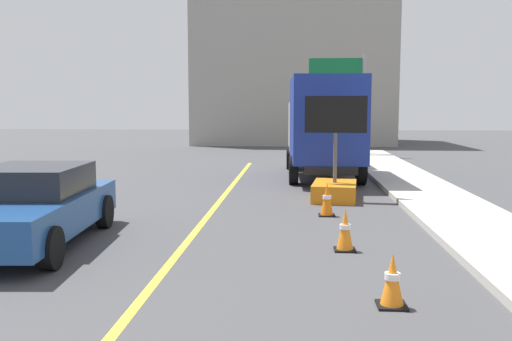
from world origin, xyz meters
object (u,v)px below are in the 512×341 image
object	(u,v)px
box_truck	(323,125)
highway_guide_sign	(348,86)
arrow_board_trailer	(335,181)
traffic_cone_mid_lane	(392,280)
pickup_car	(30,206)
traffic_cone_curbside	(327,200)
traffic_cone_far_lane	(345,230)

from	to	relation	value
box_truck	highway_guide_sign	size ratio (longest dim) A/B	1.39
arrow_board_trailer	traffic_cone_mid_lane	world-z (taller)	arrow_board_trailer
highway_guide_sign	arrow_board_trailer	bearing A→B (deg)	-96.51
box_truck	pickup_car	xyz separation A→B (m)	(-5.57, -10.04, -1.12)
box_truck	traffic_cone_curbside	world-z (taller)	box_truck
arrow_board_trailer	pickup_car	world-z (taller)	arrow_board_trailer
arrow_board_trailer	pickup_car	xyz separation A→B (m)	(-5.66, -5.31, 0.21)
pickup_car	highway_guide_sign	bearing A→B (deg)	69.01
traffic_cone_far_lane	traffic_cone_curbside	size ratio (longest dim) A/B	0.97
pickup_car	highway_guide_sign	size ratio (longest dim) A/B	0.91
box_truck	traffic_cone_far_lane	size ratio (longest dim) A/B	9.64
arrow_board_trailer	traffic_cone_curbside	distance (m)	2.30
arrow_board_trailer	traffic_cone_far_lane	distance (m)	5.33
pickup_car	traffic_cone_curbside	distance (m)	6.15
box_truck	traffic_cone_curbside	xyz separation A→B (m)	(-0.24, -7.00, -1.45)
arrow_board_trailer	box_truck	bearing A→B (deg)	91.10
traffic_cone_far_lane	box_truck	bearing A→B (deg)	89.41
box_truck	highway_guide_sign	world-z (taller)	highway_guide_sign
arrow_board_trailer	highway_guide_sign	distance (m)	13.84
arrow_board_trailer	traffic_cone_curbside	xyz separation A→B (m)	(-0.33, -2.27, -0.12)
traffic_cone_far_lane	pickup_car	bearing A→B (deg)	179.82
traffic_cone_mid_lane	traffic_cone_far_lane	bearing A→B (deg)	97.08
highway_guide_sign	traffic_cone_curbside	distance (m)	16.12
arrow_board_trailer	box_truck	world-z (taller)	box_truck
pickup_car	highway_guide_sign	distance (m)	20.27
highway_guide_sign	traffic_cone_far_lane	distance (m)	19.10
box_truck	traffic_cone_curbside	distance (m)	7.15
traffic_cone_far_lane	traffic_cone_curbside	distance (m)	3.06
box_truck	traffic_cone_far_lane	xyz separation A→B (m)	(-0.10, -10.05, -1.47)
highway_guide_sign	traffic_cone_mid_lane	distance (m)	21.71
pickup_car	traffic_cone_far_lane	xyz separation A→B (m)	(5.47, -0.02, -0.34)
arrow_board_trailer	pickup_car	bearing A→B (deg)	-136.83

